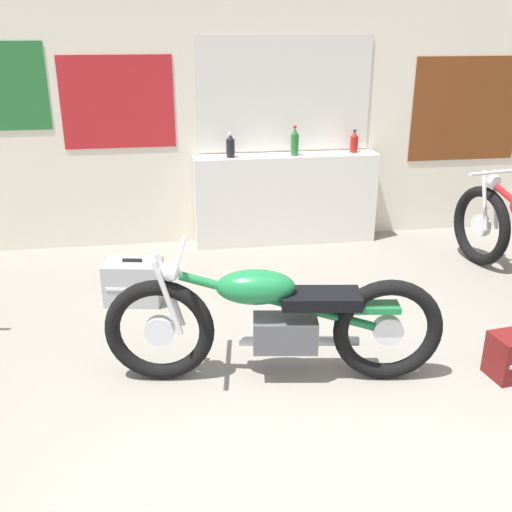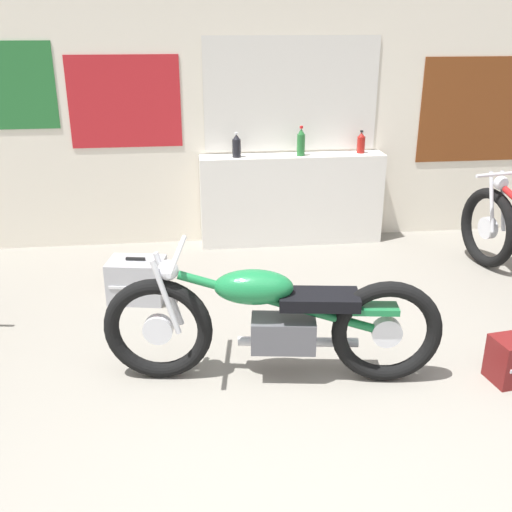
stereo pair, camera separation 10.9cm
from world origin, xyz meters
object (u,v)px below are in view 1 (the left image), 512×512
(bottle_center, at_px, (354,142))
(hard_case_silver, at_px, (134,281))
(bottle_left_center, at_px, (295,142))
(motorcycle_green, at_px, (274,321))
(bottle_leftmost, at_px, (230,146))

(bottle_center, relative_size, hard_case_silver, 0.45)
(bottle_left_center, xyz_separation_m, hard_case_silver, (-1.60, -1.20, -0.88))
(motorcycle_green, bearing_deg, bottle_center, 63.42)
(hard_case_silver, bearing_deg, bottle_center, 29.36)
(bottle_leftmost, relative_size, hard_case_silver, 0.48)
(bottle_left_center, height_order, motorcycle_green, bottle_left_center)
(bottle_leftmost, distance_m, hard_case_silver, 1.76)
(bottle_leftmost, bearing_deg, bottle_left_center, -0.50)
(bottle_center, height_order, motorcycle_green, bottle_center)
(bottle_center, bearing_deg, bottle_left_center, -175.19)
(bottle_leftmost, distance_m, bottle_center, 1.28)
(bottle_leftmost, height_order, motorcycle_green, bottle_leftmost)
(bottle_center, xyz_separation_m, hard_case_silver, (-2.23, -1.26, -0.85))
(bottle_left_center, height_order, bottle_center, bottle_left_center)
(bottle_left_center, bearing_deg, bottle_leftmost, 179.50)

